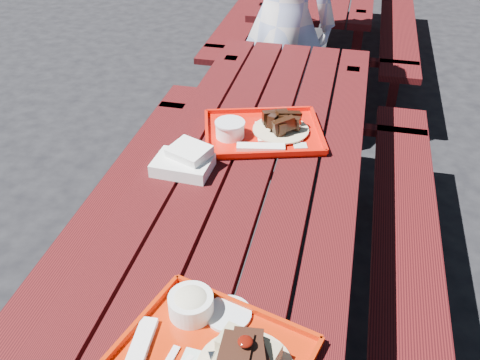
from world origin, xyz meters
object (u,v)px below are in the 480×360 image
(near_tray, at_px, (217,344))
(far_tray, at_px, (261,131))
(person, at_px, (284,20))
(picnic_table_near, at_px, (249,215))

(near_tray, height_order, far_tray, near_tray)
(person, bearing_deg, far_tray, 105.69)
(near_tray, bearing_deg, far_tray, 95.15)
(far_tray, height_order, person, person)
(picnic_table_near, height_order, person, person)
(picnic_table_near, height_order, near_tray, near_tray)
(near_tray, xyz_separation_m, person, (-0.19, 2.16, 0.02))
(picnic_table_near, relative_size, near_tray, 4.92)
(picnic_table_near, bearing_deg, far_tray, 91.87)
(picnic_table_near, relative_size, far_tray, 4.67)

